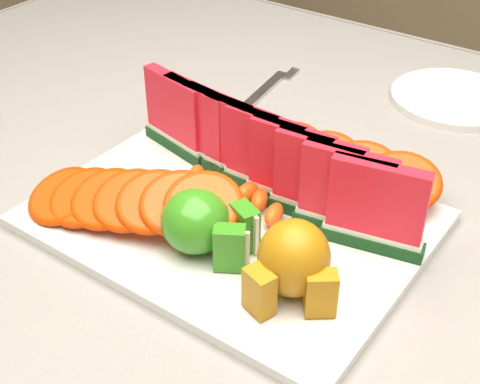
{
  "coord_description": "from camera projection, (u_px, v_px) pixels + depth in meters",
  "views": [
    {
      "loc": [
        0.31,
        -0.55,
        1.21
      ],
      "look_at": [
        -0.02,
        -0.1,
        0.81
      ],
      "focal_mm": 50.0,
      "sensor_mm": 36.0,
      "label": 1
    }
  ],
  "objects": [
    {
      "name": "tangerine_segments",
      "position": [
        229.0,
        196.0,
        0.73
      ],
      "size": [
        0.14,
        0.07,
        0.02
      ],
      "color": "orange",
      "rests_on": "platter"
    },
    {
      "name": "fork",
      "position": [
        262.0,
        93.0,
        0.97
      ],
      "size": [
        0.04,
        0.2,
        0.0
      ],
      "color": "silver",
      "rests_on": "tablecloth"
    },
    {
      "name": "orange_fan_front",
      "position": [
        130.0,
        200.0,
        0.69
      ],
      "size": [
        0.26,
        0.15,
        0.06
      ],
      "color": "#DB5A00",
      "rests_on": "platter"
    },
    {
      "name": "orange_fan_back",
      "position": [
        307.0,
        153.0,
        0.78
      ],
      "size": [
        0.34,
        0.11,
        0.05
      ],
      "color": "#DB5A00",
      "rests_on": "platter"
    },
    {
      "name": "pear_cluster",
      "position": [
        293.0,
        262.0,
        0.6
      ],
      "size": [
        0.09,
        0.09,
        0.08
      ],
      "color": "#A08A1E",
      "rests_on": "platter"
    },
    {
      "name": "side_plate",
      "position": [
        454.0,
        98.0,
        0.96
      ],
      "size": [
        0.2,
        0.2,
        0.01
      ],
      "color": "silver",
      "rests_on": "tablecloth"
    },
    {
      "name": "table",
      "position": [
        295.0,
        262.0,
        0.83
      ],
      "size": [
        1.4,
        0.9,
        0.75
      ],
      "color": "#482D19",
      "rests_on": "ground"
    },
    {
      "name": "platter",
      "position": [
        232.0,
        218.0,
        0.72
      ],
      "size": [
        0.4,
        0.3,
        0.01
      ],
      "color": "silver",
      "rests_on": "tablecloth"
    },
    {
      "name": "apple_cluster",
      "position": [
        203.0,
        224.0,
        0.65
      ],
      "size": [
        0.1,
        0.08,
        0.06
      ],
      "color": "#347B13",
      "rests_on": "platter"
    },
    {
      "name": "tablecloth",
      "position": [
        297.0,
        222.0,
        0.79
      ],
      "size": [
        1.53,
        1.03,
        0.2
      ],
      "color": "slate",
      "rests_on": "table"
    },
    {
      "name": "watermelon_row",
      "position": [
        265.0,
        158.0,
        0.73
      ],
      "size": [
        0.39,
        0.07,
        0.1
      ],
      "color": "#0A3F10",
      "rests_on": "platter"
    }
  ]
}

